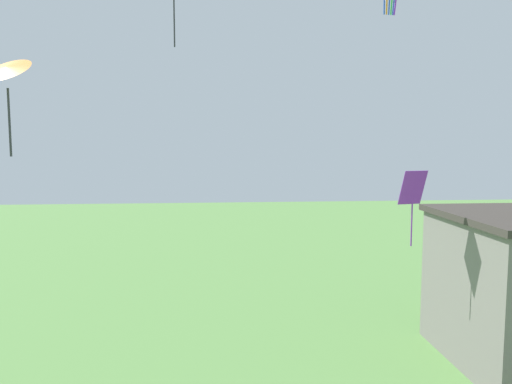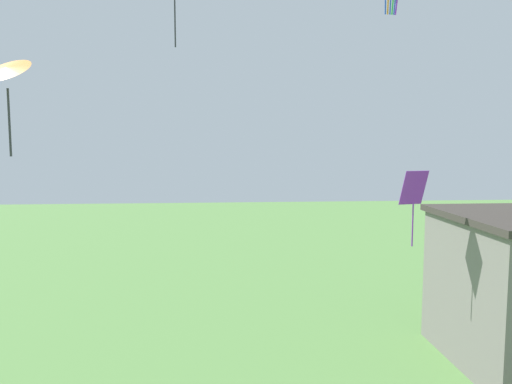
# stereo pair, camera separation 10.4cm
# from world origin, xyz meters

# --- Properties ---
(kite_purple_streamer) EXTENTS (0.98, 0.62, 2.65)m
(kite_purple_streamer) POSITION_xyz_m (5.67, 11.22, 6.24)
(kite_purple_streamer) COLOR purple
(kite_orange_delta) EXTENTS (1.30, 1.23, 2.24)m
(kite_orange_delta) POSITION_xyz_m (-5.67, 6.07, 9.55)
(kite_orange_delta) COLOR orange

